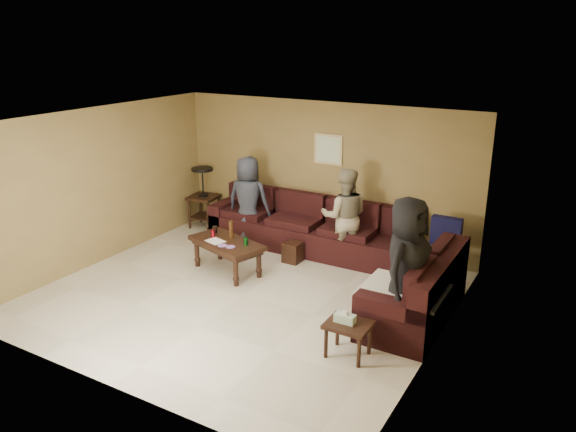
% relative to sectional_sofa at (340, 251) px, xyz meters
% --- Properties ---
extents(room, '(5.60, 5.50, 2.50)m').
position_rel_sectional_sofa_xyz_m(room, '(-0.81, -1.52, 1.34)').
color(room, beige).
rests_on(room, ground).
extents(sectional_sofa, '(4.65, 2.90, 0.97)m').
position_rel_sectional_sofa_xyz_m(sectional_sofa, '(0.00, 0.00, 0.00)').
color(sectional_sofa, black).
rests_on(sectional_sofa, ground).
extents(coffee_table, '(1.36, 0.95, 0.79)m').
position_rel_sectional_sofa_xyz_m(coffee_table, '(-1.51, -0.94, 0.11)').
color(coffee_table, black).
rests_on(coffee_table, ground).
extents(end_table_left, '(0.57, 0.57, 1.16)m').
position_rel_sectional_sofa_xyz_m(end_table_left, '(-3.15, 0.58, 0.28)').
color(end_table_left, black).
rests_on(end_table_left, ground).
extents(side_table_right, '(0.52, 0.42, 0.57)m').
position_rel_sectional_sofa_xyz_m(side_table_right, '(1.12, -2.20, 0.05)').
color(side_table_right, black).
rests_on(side_table_right, ground).
extents(waste_bin, '(0.28, 0.28, 0.33)m').
position_rel_sectional_sofa_xyz_m(waste_bin, '(-0.81, -0.08, -0.16)').
color(waste_bin, black).
rests_on(waste_bin, ground).
extents(wall_art, '(0.52, 0.04, 0.52)m').
position_rel_sectional_sofa_xyz_m(wall_art, '(-0.71, 0.96, 1.37)').
color(wall_art, tan).
rests_on(wall_art, ground).
extents(person_left, '(0.85, 0.64, 1.57)m').
position_rel_sectional_sofa_xyz_m(person_left, '(-1.93, 0.31, 0.46)').
color(person_left, '#2E3341').
rests_on(person_left, ground).
extents(person_middle, '(0.95, 0.87, 1.58)m').
position_rel_sectional_sofa_xyz_m(person_middle, '(-0.09, 0.31, 0.46)').
color(person_middle, tan).
rests_on(person_middle, ground).
extents(person_right, '(0.65, 0.92, 1.77)m').
position_rel_sectional_sofa_xyz_m(person_right, '(1.49, -1.36, 0.56)').
color(person_right, black).
rests_on(person_right, ground).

